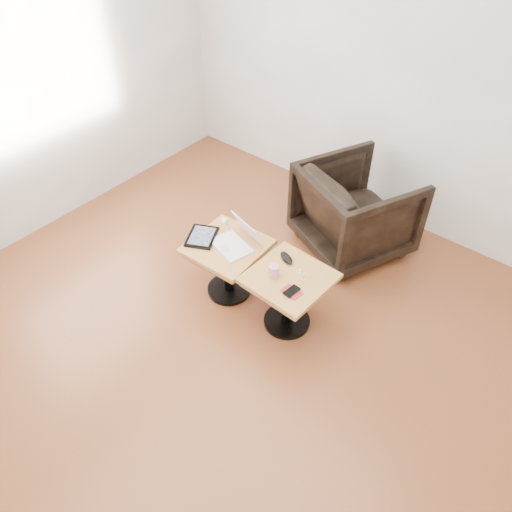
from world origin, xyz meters
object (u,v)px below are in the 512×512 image
Objects in this scene: laptop at (237,240)px; armchair at (356,210)px; striped_cup at (274,271)px; side_table_right at (289,289)px; side_table_left at (228,257)px.

laptop is 1.13m from armchair.
armchair reaches higher than striped_cup.
striped_cup is 0.11× the size of armchair.
striped_cup reaches higher than side_table_right.
armchair is (-0.01, 1.14, -0.15)m from striped_cup.
armchair is (0.46, 1.10, 0.02)m from side_table_left.
armchair is at bearing 64.47° from side_table_left.
striped_cup is (0.47, -0.04, 0.17)m from side_table_left.
side_table_left is 0.50m from striped_cup.
side_table_left and side_table_right have the same top height.
side_table_left is 1.52× the size of laptop.
laptop is 3.94× the size of striped_cup.
armchair reaches higher than side_table_right.
side_table_left is 0.18m from laptop.
laptop reaches higher than side_table_left.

